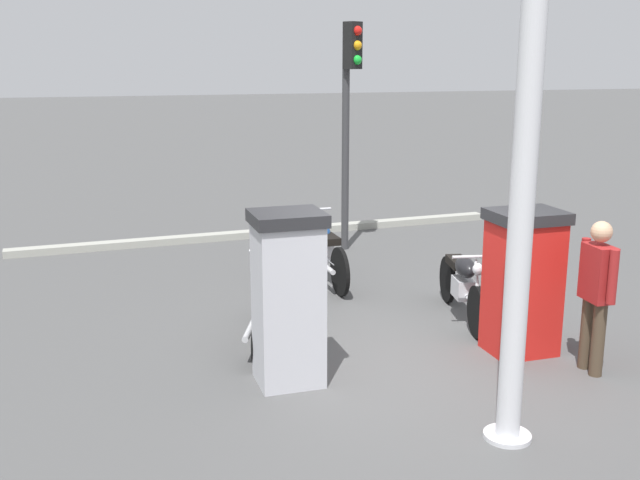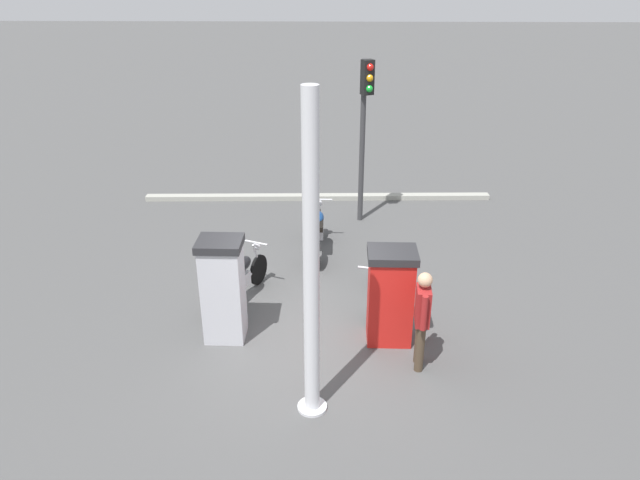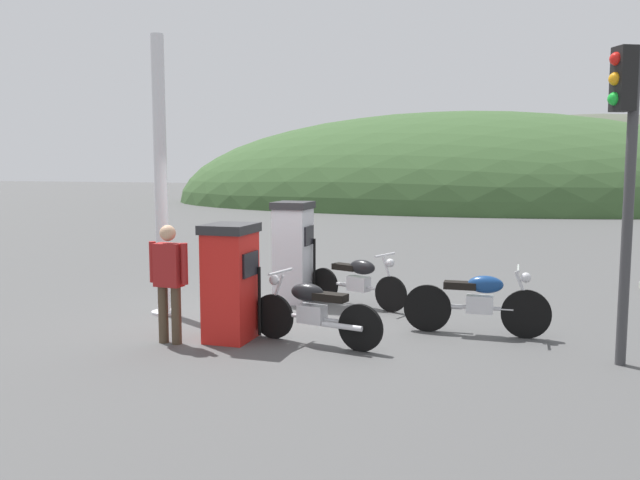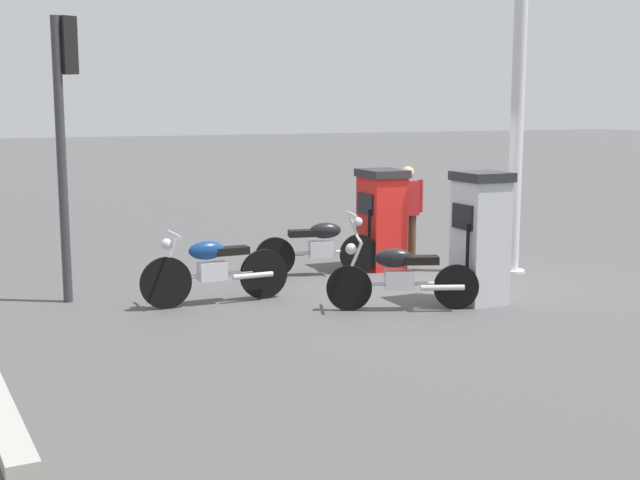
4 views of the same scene
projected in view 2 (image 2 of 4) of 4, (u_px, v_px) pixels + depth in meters
The scene contains 10 objects.
ground_plane at pixel (307, 334), 9.47m from camera, with size 120.00×120.00×0.00m, color #4C4C4C.
fuel_pump_near at pixel (390, 295), 9.03m from camera, with size 0.66×0.76×1.56m.
fuel_pump_far at pixel (223, 289), 9.06m from camera, with size 0.64×0.69×1.71m.
motorcycle_near_pump at pixel (379, 279), 10.19m from camera, with size 1.88×0.70×0.94m.
motorcycle_far_pump at pixel (240, 277), 10.27m from camera, with size 1.81×0.90×0.93m.
motorcycle_extra at pixel (318, 230), 12.06m from camera, with size 2.00×0.56×0.97m.
attendant_person at pixel (422, 315), 8.35m from camera, with size 0.58×0.23×1.57m.
roadside_traffic_light at pixel (365, 114), 12.65m from camera, with size 0.40×0.30×3.66m.
canopy_support_pole at pixel (311, 273), 7.01m from camera, with size 0.40×0.40×4.30m.
road_edge_kerb at pixel (318, 197), 14.96m from camera, with size 0.57×8.78×0.12m.
Camera 2 is at (-7.92, -0.41, 5.41)m, focal length 32.78 mm.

